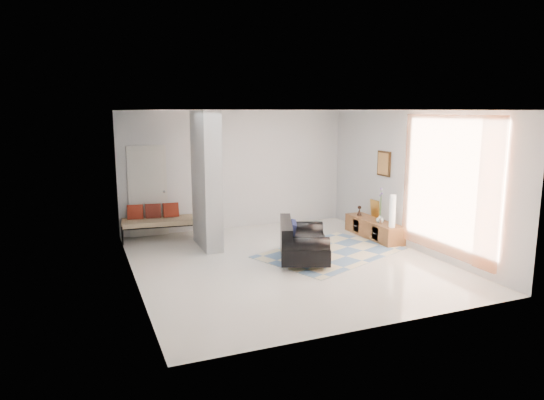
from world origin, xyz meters
name	(u,v)px	position (x,y,z in m)	size (l,w,h in m)	color
floor	(287,262)	(0.00, 0.00, 0.00)	(6.00, 6.00, 0.00)	beige
ceiling	(287,110)	(0.00, 0.00, 2.80)	(6.00, 6.00, 0.00)	white
wall_back	(236,170)	(0.00, 3.00, 1.40)	(6.00, 6.00, 0.00)	silver
wall_front	(383,223)	(0.00, -3.00, 1.40)	(6.00, 6.00, 0.00)	silver
wall_left	(131,198)	(-2.75, 0.00, 1.40)	(6.00, 6.00, 0.00)	silver
wall_right	(411,180)	(2.75, 0.00, 1.40)	(6.00, 6.00, 0.00)	silver
partition_column	(206,180)	(-1.10, 1.60, 1.40)	(0.35, 1.20, 2.80)	#9A9FA1
hallway_door	(148,191)	(-2.10, 2.96, 1.02)	(0.85, 0.06, 2.04)	silver
curtain	(447,186)	(2.67, -1.15, 1.45)	(2.55, 2.55, 0.00)	orange
wall_art	(384,164)	(2.72, 0.90, 1.65)	(0.04, 0.45, 0.55)	#3B2410
media_console	(374,228)	(2.52, 0.90, 0.20)	(0.45, 1.73, 0.80)	brown
loveseat	(301,242)	(0.27, -0.03, 0.36)	(1.34, 1.68, 0.76)	silver
daybed	(159,220)	(-1.92, 2.63, 0.42)	(1.73, 0.87, 0.77)	black
area_rug	(330,253)	(1.04, 0.20, 0.01)	(2.76, 1.84, 0.01)	beige
cylinder_lamp	(393,211)	(2.50, 0.21, 0.74)	(0.12, 0.12, 0.68)	white
bronze_figurine	(359,211)	(2.47, 1.43, 0.51)	(0.11, 0.11, 0.23)	black
vase	(380,219)	(2.47, 0.60, 0.49)	(0.17, 0.17, 0.18)	silver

